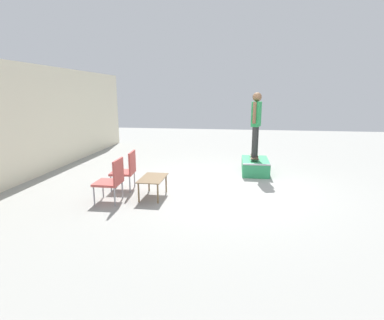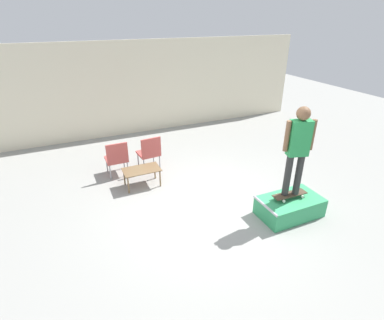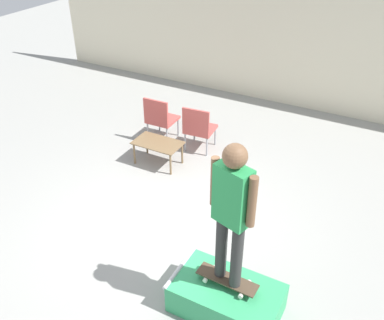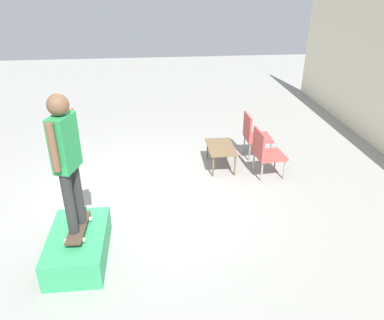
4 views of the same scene
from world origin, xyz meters
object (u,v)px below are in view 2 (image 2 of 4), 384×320
skate_ramp_box (289,207)px  patio_chair_right (149,151)px  skateboard_on_ramp (290,194)px  patio_chair_left (117,157)px  person_skater (298,145)px  coffee_table (142,171)px

skate_ramp_box → patio_chair_right: size_ratio=1.39×
skateboard_on_ramp → patio_chair_left: patio_chair_left is taller
patio_chair_left → patio_chair_right: bearing=179.2°
person_skater → patio_chair_right: bearing=139.1°
skate_ramp_box → coffee_table: bearing=135.7°
skate_ramp_box → skateboard_on_ramp: 0.28m
patio_chair_right → skateboard_on_ramp: bearing=117.7°
person_skater → patio_chair_left: person_skater is taller
skate_ramp_box → person_skater: (-0.02, 0.03, 1.34)m
skate_ramp_box → person_skater: 1.34m
patio_chair_left → patio_chair_right: same height
skate_ramp_box → coffee_table: (-2.41, 2.34, 0.19)m
patio_chair_left → patio_chair_right: 0.84m
patio_chair_left → patio_chair_right: (0.84, 0.00, 0.00)m
coffee_table → patio_chair_right: patio_chair_right is taller
skateboard_on_ramp → coffee_table: skateboard_on_ramp is taller
skateboard_on_ramp → person_skater: (0.00, 0.00, 1.07)m
skate_ramp_box → patio_chair_left: (-2.82, 3.10, 0.31)m
skateboard_on_ramp → patio_chair_right: size_ratio=0.80×
person_skater → patio_chair_left: bearing=148.9°
patio_chair_left → coffee_table: bearing=118.1°
skate_ramp_box → person_skater: bearing=119.8°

